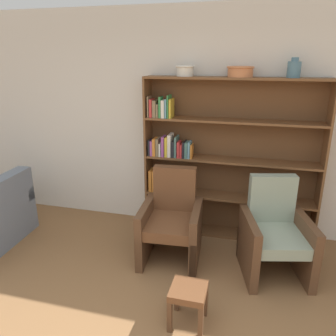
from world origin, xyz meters
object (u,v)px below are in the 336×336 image
bookshelf (214,164)px  footstool (188,296)px  bowl_copper (240,71)px  armchair_leather (171,222)px  vase_tall (294,69)px  armchair_cushioned (275,235)px  bowl_sage (185,70)px

bookshelf → footstool: 1.76m
bowl_copper → armchair_leather: bowl_copper is taller
bookshelf → vase_tall: (0.80, -0.02, 1.12)m
vase_tall → armchair_cushioned: 1.75m
armchair_leather → footstool: armchair_leather is taller
bowl_copper → armchair_leather: bearing=-132.6°
bookshelf → bowl_copper: 1.12m
bookshelf → vase_tall: size_ratio=10.02×
bookshelf → vase_tall: bearing=-1.5°
footstool → bowl_copper: bearing=82.1°
bowl_copper → armchair_cushioned: bowl_copper is taller
vase_tall → bowl_copper: bearing=180.0°
armchair_cushioned → footstool: (-0.72, -0.95, -0.15)m
bowl_sage → armchair_cushioned: (1.11, -0.66, -1.60)m
vase_tall → armchair_cushioned: size_ratio=0.21×
armchair_leather → armchair_cushioned: (1.10, -0.00, 0.00)m
bookshelf → bowl_sage: bearing=-176.8°
armchair_leather → footstool: 1.04m
bowl_copper → footstool: (-0.22, -1.61, -1.74)m
bowl_sage → vase_tall: 1.18m
armchair_leather → armchair_cushioned: size_ratio=1.00×
bowl_sage → vase_tall: vase_tall is taller
bowl_sage → vase_tall: bearing=0.0°
bowl_copper → bookshelf: bearing=175.2°
bowl_copper → vase_tall: (0.55, 0.00, 0.03)m
bookshelf → bowl_copper: bearing=-4.8°
vase_tall → footstool: bearing=-115.7°
bowl_sage → armchair_leather: (0.01, -0.66, -1.60)m
bowl_sage → footstool: bearing=-76.2°
bookshelf → armchair_cushioned: bookshelf is taller
bowl_sage → bowl_copper: bearing=0.0°
bookshelf → bowl_copper: (0.25, -0.02, 1.10)m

